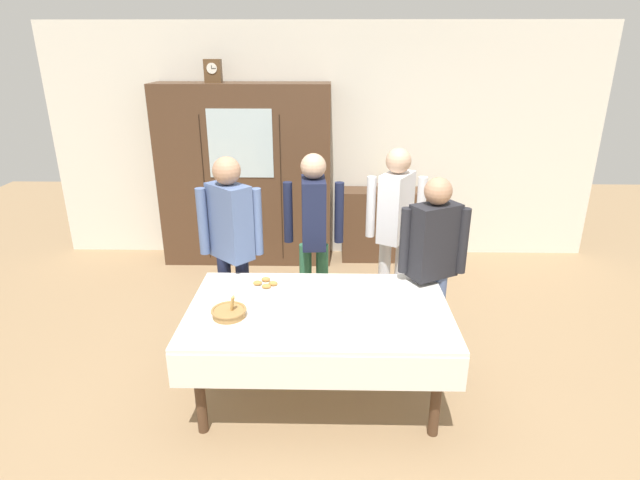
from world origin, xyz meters
TOP-DOWN VIEW (x-y plane):
  - ground_plane at (0.00, 0.00)m, footprint 12.00×12.00m
  - back_wall at (0.00, 2.65)m, footprint 6.40×0.10m
  - dining_table at (0.00, -0.24)m, footprint 1.83×1.12m
  - wall_cabinet at (-0.90, 2.35)m, footprint 1.95×0.46m
  - mantel_clock at (-1.19, 2.35)m, footprint 0.18×0.11m
  - bookshelf_low at (0.72, 2.41)m, footprint 0.99×0.35m
  - book_stack at (0.72, 2.41)m, footprint 0.18×0.22m
  - tea_cup_far_left at (-0.30, -0.36)m, footprint 0.13×0.13m
  - tea_cup_far_right at (0.38, -0.29)m, footprint 0.13×0.13m
  - tea_cup_mid_left at (0.12, -0.29)m, footprint 0.13×0.13m
  - bread_basket at (-0.60, -0.35)m, footprint 0.24×0.24m
  - pastry_plate at (-0.41, 0.12)m, footprint 0.28×0.28m
  - spoon_near_right at (0.01, 0.10)m, footprint 0.12×0.02m
  - spoon_front_edge at (-0.63, 0.10)m, footprint 0.12×0.02m
  - person_by_cabinet at (0.65, 0.93)m, footprint 0.52×0.41m
  - person_beside_shelf at (-0.73, 0.48)m, footprint 0.52×0.39m
  - person_behind_table_left at (-0.07, 0.81)m, footprint 0.52×0.37m
  - person_near_right_end at (0.87, 0.26)m, footprint 0.52×0.35m

SIDE VIEW (x-z plane):
  - ground_plane at x=0.00m, z-range 0.00..0.00m
  - bookshelf_low at x=0.72m, z-range 0.00..0.86m
  - dining_table at x=0.00m, z-range 0.28..1.00m
  - spoon_near_right at x=0.01m, z-range 0.73..0.73m
  - spoon_front_edge at x=-0.63m, z-range 0.73..0.73m
  - pastry_plate at x=-0.41m, z-range 0.72..0.76m
  - tea_cup_mid_left at x=0.12m, z-range 0.72..0.78m
  - tea_cup_far_left at x=-0.30m, z-range 0.72..0.79m
  - tea_cup_far_right at x=0.38m, z-range 0.72..0.79m
  - bread_basket at x=-0.60m, z-range 0.68..0.84m
  - book_stack at x=0.72m, z-range 0.86..0.97m
  - person_near_right_end at x=0.87m, z-range 0.16..1.71m
  - person_behind_table_left at x=-0.07m, z-range 0.17..1.78m
  - person_by_cabinet at x=0.65m, z-range 0.18..1.81m
  - person_beside_shelf at x=-0.73m, z-range 0.18..1.83m
  - wall_cabinet at x=-0.90m, z-range 0.00..2.06m
  - back_wall at x=0.00m, z-range 0.00..2.70m
  - mantel_clock at x=-1.19m, z-range 2.06..2.30m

